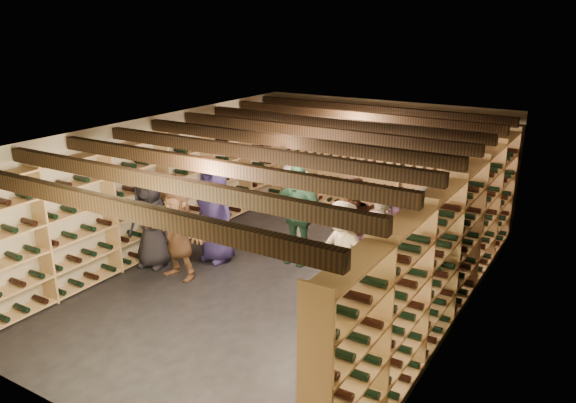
% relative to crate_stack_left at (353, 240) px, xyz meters
% --- Properties ---
extents(ground, '(8.00, 8.00, 0.00)m').
position_rel_crate_stack_left_xyz_m(ground, '(-0.58, -1.30, -0.34)').
color(ground, black).
rests_on(ground, ground).
extents(walls, '(5.52, 8.02, 2.40)m').
position_rel_crate_stack_left_xyz_m(walls, '(-0.58, -1.30, 0.86)').
color(walls, '#B3A98B').
rests_on(walls, ground).
extents(ceiling, '(5.50, 8.00, 0.01)m').
position_rel_crate_stack_left_xyz_m(ceiling, '(-0.58, -1.30, 2.06)').
color(ceiling, beige).
rests_on(ceiling, walls).
extents(ceiling_joists, '(5.40, 7.12, 0.18)m').
position_rel_crate_stack_left_xyz_m(ceiling_joists, '(-0.58, -1.30, 1.92)').
color(ceiling_joists, black).
rests_on(ceiling_joists, ground).
extents(wine_rack_left, '(0.32, 7.50, 2.15)m').
position_rel_crate_stack_left_xyz_m(wine_rack_left, '(-3.15, -1.30, 0.74)').
color(wine_rack_left, tan).
rests_on(wine_rack_left, ground).
extents(wine_rack_right, '(0.32, 7.50, 2.15)m').
position_rel_crate_stack_left_xyz_m(wine_rack_right, '(1.99, -1.30, 0.74)').
color(wine_rack_right, tan).
rests_on(wine_rack_right, ground).
extents(wine_rack_back, '(4.70, 0.30, 2.15)m').
position_rel_crate_stack_left_xyz_m(wine_rack_back, '(-0.58, 2.53, 0.73)').
color(wine_rack_back, tan).
rests_on(wine_rack_back, ground).
extents(crate_stack_left, '(0.56, 0.43, 0.68)m').
position_rel_crate_stack_left_xyz_m(crate_stack_left, '(0.00, 0.00, 0.00)').
color(crate_stack_left, tan).
rests_on(crate_stack_left, ground).
extents(crate_stack_right, '(0.58, 0.49, 0.51)m').
position_rel_crate_stack_left_xyz_m(crate_stack_right, '(0.45, 1.21, -0.08)').
color(crate_stack_right, tan).
rests_on(crate_stack_right, ground).
extents(crate_loose, '(0.57, 0.45, 0.17)m').
position_rel_crate_stack_left_xyz_m(crate_loose, '(0.72, 0.95, -0.25)').
color(crate_loose, tan).
rests_on(crate_loose, ground).
extents(person_0, '(0.86, 0.63, 1.61)m').
position_rel_crate_stack_left_xyz_m(person_0, '(-2.76, -2.07, 0.47)').
color(person_0, black).
rests_on(person_0, ground).
extents(person_3, '(1.10, 0.77, 1.54)m').
position_rel_crate_stack_left_xyz_m(person_3, '(0.50, -1.52, 0.43)').
color(person_3, beige).
rests_on(person_3, ground).
extents(person_4, '(1.00, 0.45, 1.68)m').
position_rel_crate_stack_left_xyz_m(person_4, '(1.50, -1.58, 0.50)').
color(person_4, '#1D6F62').
rests_on(person_4, ground).
extents(person_5, '(1.42, 0.55, 1.49)m').
position_rel_crate_stack_left_xyz_m(person_5, '(-2.09, -2.16, 0.41)').
color(person_5, brown).
rests_on(person_5, ground).
extents(person_6, '(0.94, 0.71, 1.73)m').
position_rel_crate_stack_left_xyz_m(person_6, '(-2.00, -1.31, 0.53)').
color(person_6, '#231C4A').
rests_on(person_6, ground).
extents(person_7, '(0.67, 0.47, 1.75)m').
position_rel_crate_stack_left_xyz_m(person_7, '(1.01, -1.32, 0.53)').
color(person_7, gray).
rests_on(person_7, ground).
extents(person_8, '(0.98, 0.84, 1.75)m').
position_rel_crate_stack_left_xyz_m(person_8, '(0.45, -0.96, 0.53)').
color(person_8, '#3F2314').
rests_on(person_8, ground).
extents(person_9, '(1.16, 0.95, 1.57)m').
position_rel_crate_stack_left_xyz_m(person_9, '(-1.18, -0.06, 0.44)').
color(person_9, '#A09893').
rests_on(person_9, ground).
extents(person_10, '(1.03, 0.46, 1.74)m').
position_rel_crate_stack_left_xyz_m(person_10, '(-0.76, -0.65, 0.53)').
color(person_10, '#264E38').
rests_on(person_10, ground).
extents(person_11, '(1.44, 0.75, 1.49)m').
position_rel_crate_stack_left_xyz_m(person_11, '(1.12, -0.76, 0.40)').
color(person_11, '#80527F').
rests_on(person_11, ground).
extents(person_12, '(0.93, 0.66, 1.81)m').
position_rel_crate_stack_left_xyz_m(person_12, '(1.60, -1.04, 0.56)').
color(person_12, '#38373D').
rests_on(person_12, ground).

